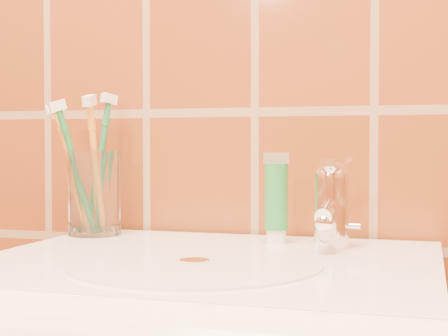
% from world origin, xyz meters
% --- Properties ---
extents(glass_tumbler, '(0.09, 0.09, 0.13)m').
position_xyz_m(glass_tumbler, '(-0.24, 1.12, 0.92)').
color(glass_tumbler, white).
rests_on(glass_tumbler, pedestal_sink).
extents(toothpaste_tube, '(0.04, 0.03, 0.13)m').
position_xyz_m(toothpaste_tube, '(0.05, 1.11, 0.91)').
color(toothpaste_tube, white).
rests_on(toothpaste_tube, pedestal_sink).
extents(faucet, '(0.05, 0.11, 0.12)m').
position_xyz_m(faucet, '(0.14, 1.09, 0.91)').
color(faucet, white).
rests_on(faucet, pedestal_sink).
extents(toothbrush_0, '(0.10, 0.09, 0.21)m').
position_xyz_m(toothbrush_0, '(-0.26, 1.10, 0.95)').
color(toothbrush_0, orange).
rests_on(toothbrush_0, glass_tumbler).
extents(toothbrush_1, '(0.03, 0.11, 0.23)m').
position_xyz_m(toothbrush_1, '(-0.22, 1.10, 0.96)').
color(toothbrush_1, orange).
rests_on(toothbrush_1, glass_tumbler).
extents(toothbrush_2, '(0.08, 0.11, 0.23)m').
position_xyz_m(toothbrush_2, '(-0.24, 1.14, 0.96)').
color(toothbrush_2, '#1F7745').
rests_on(toothbrush_2, glass_tumbler).
extents(toothbrush_3, '(0.13, 0.13, 0.22)m').
position_xyz_m(toothbrush_3, '(-0.25, 1.09, 0.95)').
color(toothbrush_3, '#20793D').
rests_on(toothbrush_3, glass_tumbler).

